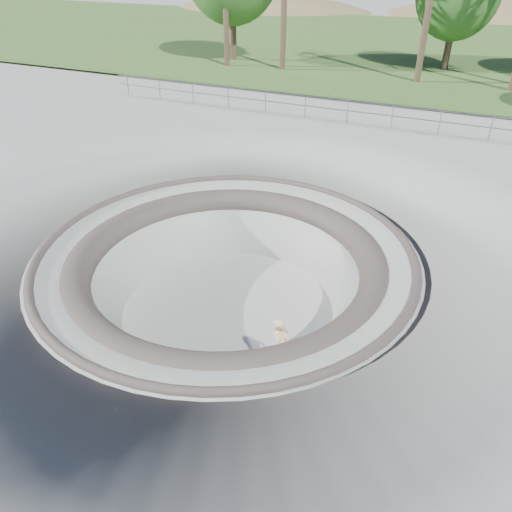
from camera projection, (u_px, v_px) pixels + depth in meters
name	position (u px, v px, depth m)	size (l,w,h in m)	color
ground	(226.00, 252.00, 13.47)	(180.00, 180.00, 0.00)	#A9AAA4
skate_bowl	(228.00, 305.00, 14.44)	(14.00, 14.00, 4.10)	#A9AAA4
grass_strip	(421.00, 46.00, 39.66)	(180.00, 36.00, 0.12)	#355E25
distant_hills	(472.00, 82.00, 60.11)	(103.20, 45.00, 28.60)	brown
safety_railing	(347.00, 111.00, 22.39)	(25.00, 0.06, 1.03)	gray
skateboard	(279.00, 372.00, 12.21)	(0.79, 0.38, 0.08)	olive
skater	(280.00, 347.00, 11.78)	(0.58, 0.38, 1.60)	beige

